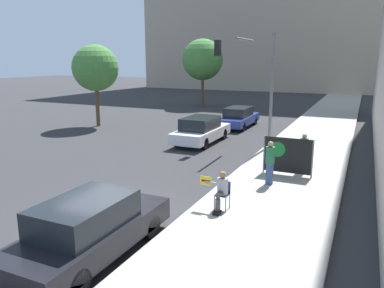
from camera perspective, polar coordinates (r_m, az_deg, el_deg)
The scene contains 12 objects.
ground_plane at distance 11.90m, azimuth -11.76°, elevation -10.96°, with size 160.00×160.00×0.00m, color #303033.
sidewalk_curb at distance 24.26m, azimuth 18.29°, elevation 1.05°, with size 4.27×90.00×0.16m, color #A8A399.
seated_protester at distance 11.61m, azimuth 4.45°, elevation -6.94°, with size 0.92×0.77×1.23m.
jogger_on_sidewalk at distance 14.19m, azimuth 11.79°, elevation -2.78°, with size 0.34×0.34×1.64m.
pedestrian_behind at distance 16.17m, azimuth 16.64°, elevation -1.20°, with size 0.34×0.34×1.61m.
protest_banner at distance 15.45m, azimuth 14.32°, elevation -1.70°, with size 1.97×0.06×1.53m.
traffic_light_pole at distance 20.21m, azimuth 9.00°, elevation 10.93°, with size 3.23×3.00×5.89m.
parked_car_curbside at distance 9.55m, azimuth -15.37°, elevation -12.33°, with size 1.82×4.66×1.53m.
car_on_road_nearest at distance 21.55m, azimuth 1.39°, elevation 2.13°, with size 1.87×4.77×1.53m.
car_on_road_midblock at distance 26.82m, azimuth 7.14°, elevation 4.06°, with size 1.72×4.73×1.45m.
street_tree_near_curb at distance 27.79m, azimuth -14.51°, elevation 11.12°, with size 3.26×3.26×5.78m.
street_tree_midblock at distance 38.61m, azimuth 1.63°, elevation 12.73°, with size 4.10×4.10×6.79m.
Camera 1 is at (6.63, -8.67, 4.73)m, focal length 35.00 mm.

